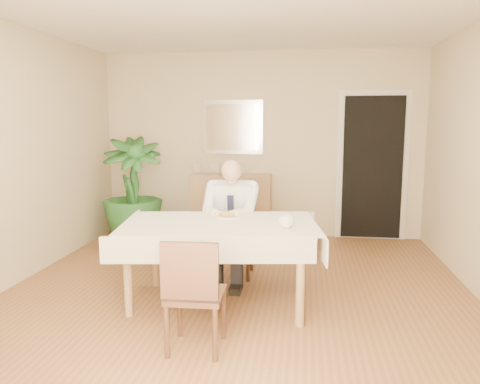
# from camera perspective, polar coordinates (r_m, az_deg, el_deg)

# --- Properties ---
(room) EXTENTS (5.00, 5.02, 2.60)m
(room) POSITION_cam_1_polar(r_m,az_deg,el_deg) (4.20, -0.65, 4.01)
(room) COLOR brown
(room) RESTS_ON ground
(window) EXTENTS (1.34, 0.04, 1.44)m
(window) POSITION_cam_1_polar(r_m,az_deg,el_deg) (1.79, -12.45, 2.24)
(window) COLOR silver
(window) RESTS_ON room
(doorway) EXTENTS (0.96, 0.07, 2.10)m
(doorway) POSITION_cam_1_polar(r_m,az_deg,el_deg) (6.70, 15.82, 2.87)
(doorway) COLOR silver
(doorway) RESTS_ON ground
(mirror) EXTENTS (0.86, 0.04, 0.76)m
(mirror) POSITION_cam_1_polar(r_m,az_deg,el_deg) (6.69, -0.92, 7.91)
(mirror) COLOR silver
(mirror) RESTS_ON room
(dining_table) EXTENTS (1.85, 1.25, 0.75)m
(dining_table) POSITION_cam_1_polar(r_m,az_deg,el_deg) (4.16, -2.50, -4.86)
(dining_table) COLOR #947352
(dining_table) RESTS_ON ground
(chair_far) EXTENTS (0.46, 0.46, 0.88)m
(chair_far) POSITION_cam_1_polar(r_m,az_deg,el_deg) (5.04, -0.69, -4.49)
(chair_far) COLOR #3E2014
(chair_far) RESTS_ON ground
(chair_near) EXTENTS (0.41, 0.41, 0.84)m
(chair_near) POSITION_cam_1_polar(r_m,az_deg,el_deg) (3.36, -5.70, -11.80)
(chair_near) COLOR #3E2014
(chair_near) RESTS_ON ground
(seated_man) EXTENTS (0.48, 0.72, 1.24)m
(seated_man) POSITION_cam_1_polar(r_m,az_deg,el_deg) (4.73, -1.21, -2.92)
(seated_man) COLOR white
(seated_man) RESTS_ON ground
(plate) EXTENTS (0.26, 0.26, 0.02)m
(plate) POSITION_cam_1_polar(r_m,az_deg,el_deg) (4.35, -1.53, -3.00)
(plate) COLOR white
(plate) RESTS_ON dining_table
(food) EXTENTS (0.14, 0.14, 0.06)m
(food) POSITION_cam_1_polar(r_m,az_deg,el_deg) (4.35, -1.53, -2.72)
(food) COLOR olive
(food) RESTS_ON dining_table
(knife) EXTENTS (0.01, 0.13, 0.01)m
(knife) POSITION_cam_1_polar(r_m,az_deg,el_deg) (4.28, -1.13, -2.95)
(knife) COLOR silver
(knife) RESTS_ON dining_table
(fork) EXTENTS (0.01, 0.13, 0.01)m
(fork) POSITION_cam_1_polar(r_m,az_deg,el_deg) (4.30, -2.18, -2.92)
(fork) COLOR silver
(fork) RESTS_ON dining_table
(coffee_mug) EXTENTS (0.17, 0.17, 0.10)m
(coffee_mug) POSITION_cam_1_polar(r_m,az_deg,el_deg) (3.95, 5.69, -3.60)
(coffee_mug) COLOR white
(coffee_mug) RESTS_ON dining_table
(sideboard) EXTENTS (1.12, 0.39, 0.90)m
(sideboard) POSITION_cam_1_polar(r_m,az_deg,el_deg) (6.65, -1.09, -1.65)
(sideboard) COLOR #947352
(sideboard) RESTS_ON ground
(photo_frame_left) EXTENTS (0.10, 0.02, 0.14)m
(photo_frame_left) POSITION_cam_1_polar(r_m,az_deg,el_deg) (6.68, -5.23, 2.85)
(photo_frame_left) COLOR silver
(photo_frame_left) RESTS_ON sideboard
(photo_frame_center) EXTENTS (0.10, 0.02, 0.14)m
(photo_frame_center) POSITION_cam_1_polar(r_m,az_deg,el_deg) (6.61, -3.02, 2.82)
(photo_frame_center) COLOR silver
(photo_frame_center) RESTS_ON sideboard
(photo_frame_right) EXTENTS (0.10, 0.02, 0.14)m
(photo_frame_right) POSITION_cam_1_polar(r_m,az_deg,el_deg) (6.58, -0.49, 2.80)
(photo_frame_right) COLOR silver
(photo_frame_right) RESTS_ON sideboard
(potted_palm) EXTENTS (1.06, 1.06, 1.43)m
(potted_palm) POSITION_cam_1_polar(r_m,az_deg,el_deg) (6.51, -12.98, 0.27)
(potted_palm) COLOR #1E501E
(potted_palm) RESTS_ON ground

